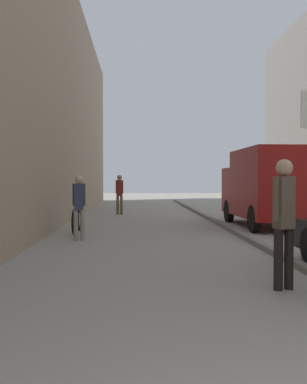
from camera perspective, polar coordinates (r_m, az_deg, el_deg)
ground_plane at (r=13.22m, az=3.08°, el=-5.08°), size 80.00×80.00×0.00m
building_facade_left at (r=13.88m, az=-17.40°, el=14.09°), size 2.28×40.00×9.11m
kerb_strip at (r=13.45m, az=9.82°, el=-4.73°), size 0.16×40.00×0.12m
pedestrian_main_foreground at (r=6.51m, az=16.00°, el=-2.73°), size 0.34×0.27×1.80m
pedestrian_mid_block at (r=11.55m, az=-9.30°, el=-1.33°), size 0.33×0.21×1.64m
pedestrian_far_crossing at (r=20.06m, az=-4.28°, el=0.04°), size 0.34×0.24×1.74m
delivery_van at (r=15.22m, az=14.00°, el=0.75°), size 2.00×4.92×2.49m
bicycle_leaning at (r=13.29m, az=-9.56°, el=-3.41°), size 0.10×1.77×0.98m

